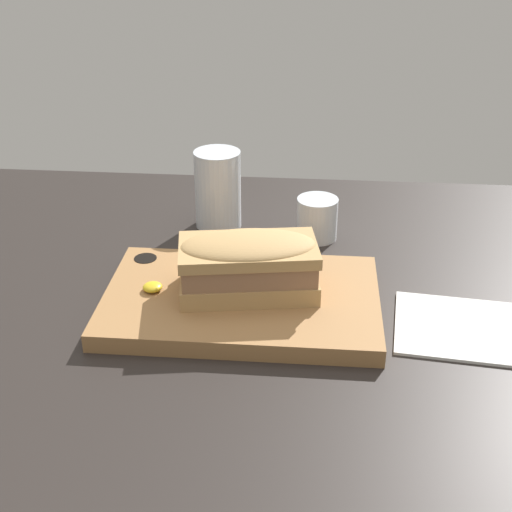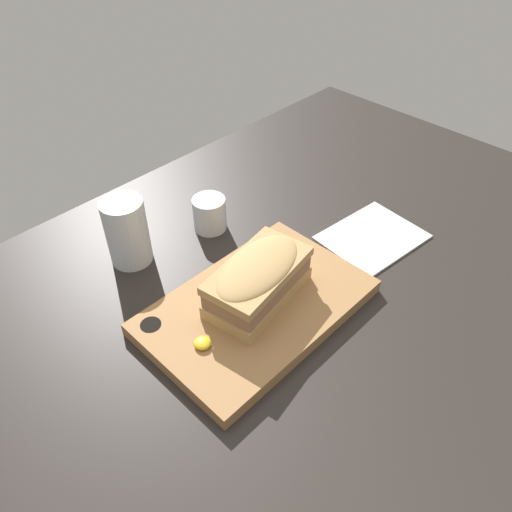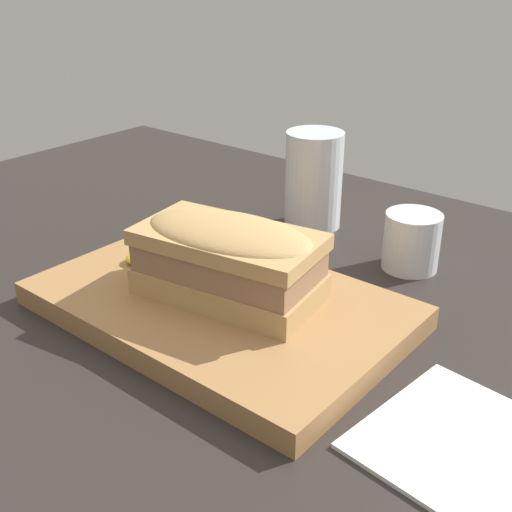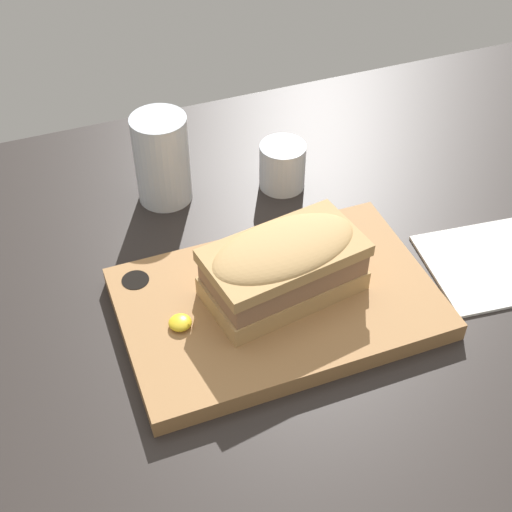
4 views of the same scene
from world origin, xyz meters
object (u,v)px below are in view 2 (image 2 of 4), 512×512
Objects in this scene: serving_board at (256,307)px; wine_glass at (210,215)px; sandwich at (259,279)px; water_glass at (128,235)px; napkin at (372,237)px.

wine_glass is (9.79, 22.20, 1.88)cm from serving_board.
sandwich is 26.32cm from water_glass.
serving_board is 5.57cm from sandwich.
serving_board is 1.89× the size of sandwich.
wine_glass is 31.86cm from napkin.
sandwich is 29.40cm from napkin.
water_glass is 45.99cm from napkin.
serving_board is 26.71cm from water_glass.
wine_glass is at bearing 66.21° from serving_board.
napkin is at bearing -5.22° from serving_board.
napkin is (29.46, -2.69, -1.01)cm from serving_board.
sandwich is at bearing 173.97° from napkin.
serving_board is at bearing -113.79° from wine_glass.
wine_glass is (8.84, 21.88, -3.60)cm from sandwich.
sandwich is 1.50× the size of water_glass.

